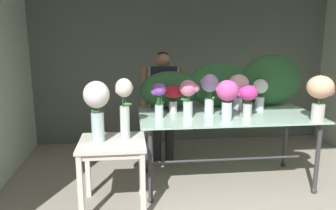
# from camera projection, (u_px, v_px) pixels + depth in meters

# --- Properties ---
(ground_plane) EXTENTS (7.35, 7.35, 0.00)m
(ground_plane) POSITION_uv_depth(u_px,v_px,m) (202.00, 180.00, 4.15)
(ground_plane) COLOR #9E9384
(wall_back) EXTENTS (4.91, 0.12, 2.81)m
(wall_back) POSITION_uv_depth(u_px,v_px,m) (182.00, 57.00, 5.46)
(wall_back) COLOR slate
(wall_back) RESTS_ON ground
(display_table_glass) EXTENTS (2.07, 0.99, 0.87)m
(display_table_glass) POSITION_uv_depth(u_px,v_px,m) (227.00, 124.00, 3.94)
(display_table_glass) COLOR #AFD8C2
(display_table_glass) RESTS_ON ground
(side_table_white) EXTENTS (0.67, 0.63, 0.73)m
(side_table_white) POSITION_uv_depth(u_px,v_px,m) (112.00, 151.00, 3.38)
(side_table_white) COLOR silver
(side_table_white) RESTS_ON ground
(florist) EXTENTS (0.59, 0.24, 1.55)m
(florist) POSITION_uv_depth(u_px,v_px,m) (163.00, 97.00, 4.51)
(florist) COLOR #232328
(florist) RESTS_ON ground
(foliage_backdrop) EXTENTS (2.08, 0.30, 0.66)m
(foliage_backdrop) POSITION_uv_depth(u_px,v_px,m) (226.00, 85.00, 4.22)
(foliage_backdrop) COLOR #28562D
(foliage_backdrop) RESTS_ON display_table_glass
(vase_fuchsia_carnations) EXTENTS (0.25, 0.24, 0.45)m
(vase_fuchsia_carnations) POSITION_uv_depth(u_px,v_px,m) (227.00, 96.00, 3.56)
(vase_fuchsia_carnations) COLOR silver
(vase_fuchsia_carnations) RESTS_ON display_table_glass
(vase_blush_freesia) EXTENTS (0.25, 0.24, 0.45)m
(vase_blush_freesia) POSITION_uv_depth(u_px,v_px,m) (238.00, 87.00, 4.01)
(vase_blush_freesia) COLOR silver
(vase_blush_freesia) RESTS_ON display_table_glass
(vase_crimson_lilies) EXTENTS (0.24, 0.23, 0.32)m
(vase_crimson_lilies) POSITION_uv_depth(u_px,v_px,m) (173.00, 95.00, 3.94)
(vase_crimson_lilies) COLOR silver
(vase_crimson_lilies) RESTS_ON display_table_glass
(vase_ivory_dahlias) EXTENTS (0.18, 0.18, 0.38)m
(vase_ivory_dahlias) POSITION_uv_depth(u_px,v_px,m) (260.00, 92.00, 4.10)
(vase_ivory_dahlias) COLOR silver
(vase_ivory_dahlias) RESTS_ON display_table_glass
(vase_lilac_peonies) EXTENTS (0.21, 0.20, 0.47)m
(vase_lilac_peonies) POSITION_uv_depth(u_px,v_px,m) (210.00, 90.00, 3.86)
(vase_lilac_peonies) COLOR silver
(vase_lilac_peonies) RESTS_ON display_table_glass
(vase_magenta_snapdragons) EXTENTS (0.24, 0.22, 0.37)m
(vase_magenta_snapdragons) POSITION_uv_depth(u_px,v_px,m) (248.00, 96.00, 3.73)
(vase_magenta_snapdragons) COLOR silver
(vase_magenta_snapdragons) RESTS_ON display_table_glass
(vase_peach_stock) EXTENTS (0.29, 0.28, 0.50)m
(vase_peach_stock) POSITION_uv_depth(u_px,v_px,m) (320.00, 92.00, 3.54)
(vase_peach_stock) COLOR silver
(vase_peach_stock) RESTS_ON display_table_glass
(vase_rosy_roses) EXTENTS (0.22, 0.19, 0.43)m
(vase_rosy_roses) POSITION_uv_depth(u_px,v_px,m) (188.00, 95.00, 3.72)
(vase_rosy_roses) COLOR silver
(vase_rosy_roses) RESTS_ON display_table_glass
(vase_violet_ranunculus) EXTENTS (0.18, 0.16, 0.39)m
(vase_violet_ranunculus) POSITION_uv_depth(u_px,v_px,m) (159.00, 97.00, 3.70)
(vase_violet_ranunculus) COLOR silver
(vase_violet_ranunculus) RESTS_ON display_table_glass
(vase_white_roses_tall) EXTENTS (0.25, 0.25, 0.61)m
(vase_white_roses_tall) POSITION_uv_depth(u_px,v_px,m) (97.00, 104.00, 3.26)
(vase_white_roses_tall) COLOR silver
(vase_white_roses_tall) RESTS_ON side_table_white
(vase_cream_lisianthus_tall) EXTENTS (0.18, 0.17, 0.63)m
(vase_cream_lisianthus_tall) POSITION_uv_depth(u_px,v_px,m) (125.00, 104.00, 3.36)
(vase_cream_lisianthus_tall) COLOR silver
(vase_cream_lisianthus_tall) RESTS_ON side_table_white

